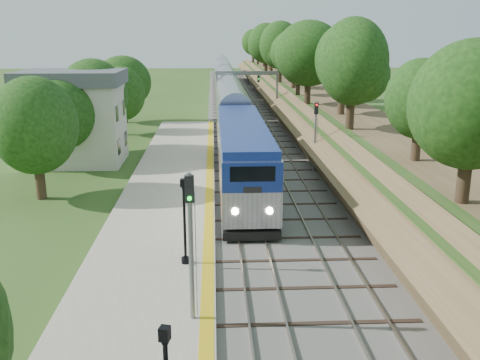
{
  "coord_description": "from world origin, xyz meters",
  "views": [
    {
      "loc": [
        -1.99,
        -16.41,
        11.08
      ],
      "look_at": [
        -0.5,
        13.51,
        2.8
      ],
      "focal_mm": 40.0,
      "sensor_mm": 36.0,
      "label": 1
    }
  ],
  "objects_px": {
    "signal_gantry": "(247,82)",
    "train": "(227,93)",
    "signal_platform": "(191,231)",
    "station_building": "(74,117)",
    "signal_farside": "(315,129)",
    "lamppost_far": "(185,226)"
  },
  "relations": [
    {
      "from": "station_building",
      "to": "lamppost_far",
      "type": "distance_m",
      "value": 25.0
    },
    {
      "from": "train",
      "to": "signal_farside",
      "type": "bearing_deg",
      "value": -80.62
    },
    {
      "from": "station_building",
      "to": "signal_farside",
      "type": "distance_m",
      "value": 20.64
    },
    {
      "from": "signal_gantry",
      "to": "signal_farside",
      "type": "distance_m",
      "value": 29.49
    },
    {
      "from": "signal_platform",
      "to": "signal_farside",
      "type": "xyz_separation_m",
      "value": [
        9.1,
        23.52,
        -0.37
      ]
    },
    {
      "from": "signal_platform",
      "to": "signal_farside",
      "type": "bearing_deg",
      "value": 68.85
    },
    {
      "from": "station_building",
      "to": "signal_platform",
      "type": "relative_size",
      "value": 1.47
    },
    {
      "from": "train",
      "to": "signal_farside",
      "type": "relative_size",
      "value": 19.01
    },
    {
      "from": "signal_gantry",
      "to": "lamppost_far",
      "type": "height_order",
      "value": "signal_gantry"
    },
    {
      "from": "station_building",
      "to": "train",
      "type": "xyz_separation_m",
      "value": [
        14.0,
        33.28,
        -1.65
      ]
    },
    {
      "from": "lamppost_far",
      "to": "signal_farside",
      "type": "xyz_separation_m",
      "value": [
        9.62,
        18.34,
        1.34
      ]
    },
    {
      "from": "signal_platform",
      "to": "signal_farside",
      "type": "distance_m",
      "value": 25.22
    },
    {
      "from": "signal_gantry",
      "to": "train",
      "type": "relative_size",
      "value": 0.08
    },
    {
      "from": "station_building",
      "to": "train",
      "type": "distance_m",
      "value": 36.14
    },
    {
      "from": "signal_farside",
      "to": "train",
      "type": "bearing_deg",
      "value": 99.38
    },
    {
      "from": "train",
      "to": "signal_platform",
      "type": "height_order",
      "value": "signal_platform"
    },
    {
      "from": "signal_gantry",
      "to": "station_building",
      "type": "bearing_deg",
      "value": -123.38
    },
    {
      "from": "station_building",
      "to": "signal_gantry",
      "type": "distance_m",
      "value": 29.94
    },
    {
      "from": "station_building",
      "to": "train",
      "type": "bearing_deg",
      "value": 67.19
    },
    {
      "from": "lamppost_far",
      "to": "signal_gantry",
      "type": "bearing_deg",
      "value": 82.94
    },
    {
      "from": "train",
      "to": "signal_gantry",
      "type": "bearing_deg",
      "value": -73.4
    },
    {
      "from": "station_building",
      "to": "signal_platform",
      "type": "height_order",
      "value": "station_building"
    }
  ]
}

